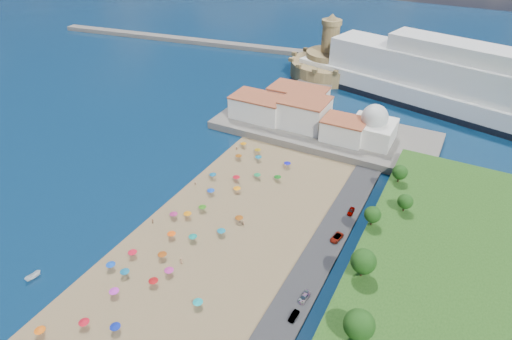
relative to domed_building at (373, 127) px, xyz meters
The scene contains 12 objects.
ground 77.60m from the domed_building, 112.91° to the right, with size 700.00×700.00×0.00m, color #071938.
terrace 21.44m from the domed_building, behind, with size 90.00×36.00×3.00m, color #59544C.
jetty 56.51m from the domed_building, 138.62° to the left, with size 18.00×70.00×2.40m, color #59544C.
breakwater 162.43m from the domed_building, 149.64° to the left, with size 200.00×7.00×2.60m, color #59544C.
waterfront_buildings 33.17m from the domed_building, behind, with size 57.00×29.00×11.00m.
domed_building is the anchor object (origin of this frame).
fortress 79.11m from the domed_building, 122.08° to the left, with size 40.00×40.00×32.40m.
cruise_ship 57.88m from the domed_building, 58.04° to the left, with size 171.73×65.17×37.32m.
beach_parasols 89.32m from the domed_building, 110.93° to the right, with size 32.25×117.29×2.20m.
beachgoers 75.79m from the domed_building, 115.99° to the right, with size 30.08×101.32×1.88m.
parked_cars 71.57m from the domed_building, 85.16° to the right, with size 3.05×72.76×1.36m.
hillside_trees 84.53m from the domed_building, 77.65° to the right, with size 12.72×106.70×8.26m.
Camera 1 is at (58.46, -77.82, 83.77)m, focal length 30.00 mm.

